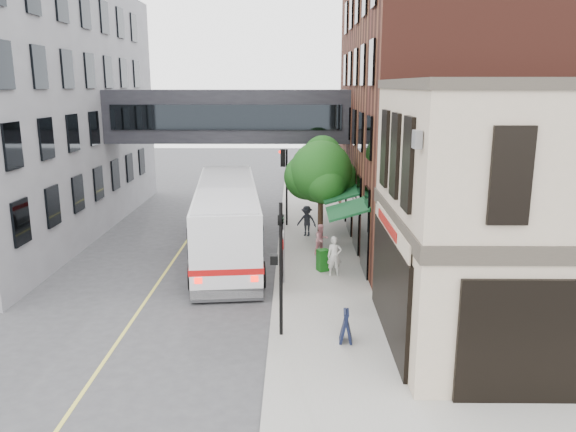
{
  "coord_description": "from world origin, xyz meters",
  "views": [
    {
      "loc": [
        0.81,
        -15.35,
        8.27
      ],
      "look_at": [
        0.59,
        5.4,
        3.41
      ],
      "focal_mm": 35.0,
      "sensor_mm": 36.0,
      "label": 1
    }
  ],
  "objects_px": {
    "bus": "(227,217)",
    "sandwich_board": "(346,326)",
    "pedestrian_b": "(321,239)",
    "pedestrian_a": "(334,256)",
    "newspaper_box": "(323,260)",
    "pedestrian_c": "(307,221)"
  },
  "relations": [
    {
      "from": "pedestrian_b",
      "to": "newspaper_box",
      "type": "xyz_separation_m",
      "value": [
        -0.04,
        -2.46,
        -0.28
      ]
    },
    {
      "from": "pedestrian_c",
      "to": "bus",
      "type": "bearing_deg",
      "value": -121.91
    },
    {
      "from": "pedestrian_a",
      "to": "sandwich_board",
      "type": "relative_size",
      "value": 1.65
    },
    {
      "from": "pedestrian_b",
      "to": "newspaper_box",
      "type": "bearing_deg",
      "value": -119.62
    },
    {
      "from": "pedestrian_a",
      "to": "pedestrian_b",
      "type": "relative_size",
      "value": 1.15
    },
    {
      "from": "pedestrian_a",
      "to": "pedestrian_b",
      "type": "xyz_separation_m",
      "value": [
        -0.42,
        3.09,
        -0.11
      ]
    },
    {
      "from": "pedestrian_b",
      "to": "pedestrian_c",
      "type": "bearing_deg",
      "value": 71.55
    },
    {
      "from": "pedestrian_a",
      "to": "sandwich_board",
      "type": "xyz_separation_m",
      "value": [
        -0.08,
        -6.5,
        -0.35
      ]
    },
    {
      "from": "pedestrian_c",
      "to": "newspaper_box",
      "type": "xyz_separation_m",
      "value": [
        0.59,
        -5.97,
        -0.35
      ]
    },
    {
      "from": "bus",
      "to": "newspaper_box",
      "type": "bearing_deg",
      "value": -31.03
    },
    {
      "from": "pedestrian_a",
      "to": "pedestrian_b",
      "type": "height_order",
      "value": "pedestrian_a"
    },
    {
      "from": "bus",
      "to": "pedestrian_c",
      "type": "bearing_deg",
      "value": 38.69
    },
    {
      "from": "pedestrian_b",
      "to": "pedestrian_c",
      "type": "xyz_separation_m",
      "value": [
        -0.63,
        3.51,
        0.08
      ]
    },
    {
      "from": "pedestrian_a",
      "to": "pedestrian_b",
      "type": "distance_m",
      "value": 3.12
    },
    {
      "from": "pedestrian_c",
      "to": "newspaper_box",
      "type": "relative_size",
      "value": 1.73
    },
    {
      "from": "pedestrian_a",
      "to": "sandwich_board",
      "type": "distance_m",
      "value": 6.51
    },
    {
      "from": "pedestrian_a",
      "to": "bus",
      "type": "bearing_deg",
      "value": 143.01
    },
    {
      "from": "bus",
      "to": "pedestrian_b",
      "type": "relative_size",
      "value": 8.7
    },
    {
      "from": "bus",
      "to": "pedestrian_b",
      "type": "height_order",
      "value": "bus"
    },
    {
      "from": "pedestrian_c",
      "to": "sandwich_board",
      "type": "bearing_deg",
      "value": -66.35
    },
    {
      "from": "newspaper_box",
      "to": "sandwich_board",
      "type": "bearing_deg",
      "value": -110.97
    },
    {
      "from": "bus",
      "to": "sandwich_board",
      "type": "height_order",
      "value": "bus"
    }
  ]
}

